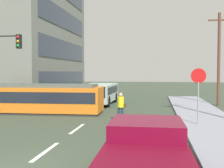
% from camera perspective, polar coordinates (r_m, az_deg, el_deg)
% --- Properties ---
extents(ground_plane, '(120.00, 120.00, 0.00)m').
position_cam_1_polar(ground_plane, '(17.88, -3.58, -6.61)').
color(ground_plane, '#3B4636').
extents(sidewalk_curb_right, '(3.20, 36.00, 0.14)m').
position_cam_1_polar(sidewalk_curb_right, '(13.83, 21.38, -9.21)').
color(sidewalk_curb_right, gray).
rests_on(sidewalk_curb_right, ground).
extents(lane_stripe_1, '(0.16, 2.40, 0.01)m').
position_cam_1_polar(lane_stripe_1, '(10.40, -13.53, -13.40)').
color(lane_stripe_1, silver).
rests_on(lane_stripe_1, ground).
extents(lane_stripe_2, '(0.16, 2.40, 0.01)m').
position_cam_1_polar(lane_stripe_2, '(14.07, -7.19, -9.13)').
color(lane_stripe_2, silver).
rests_on(lane_stripe_2, ground).
extents(lane_stripe_3, '(0.16, 2.40, 0.01)m').
position_cam_1_polar(lane_stripe_3, '(24.43, -0.13, -4.12)').
color(lane_stripe_3, silver).
rests_on(lane_stripe_3, ground).
extents(lane_stripe_4, '(0.16, 2.40, 0.01)m').
position_cam_1_polar(lane_stripe_4, '(30.33, 1.68, -2.81)').
color(lane_stripe_4, silver).
rests_on(lane_stripe_4, ground).
extents(corner_building, '(14.97, 15.92, 12.80)m').
position_cam_1_polar(corner_building, '(33.08, -22.13, 8.54)').
color(corner_building, slate).
rests_on(corner_building, ground).
extents(streetcar_tram, '(7.93, 2.82, 2.00)m').
position_cam_1_polar(streetcar_tram, '(19.56, -13.70, -2.84)').
color(streetcar_tram, orange).
rests_on(streetcar_tram, ground).
extents(city_bus, '(2.62, 5.63, 1.75)m').
position_cam_1_polar(city_bus, '(24.13, -2.74, -1.81)').
color(city_bus, '#A6BDB1').
rests_on(city_bus, ground).
extents(pedestrian_crossing, '(0.46, 0.36, 1.67)m').
position_cam_1_polar(pedestrian_crossing, '(15.54, 1.84, -4.48)').
color(pedestrian_crossing, '#203745').
rests_on(pedestrian_crossing, ground).
extents(pickup_truck_parked, '(2.33, 5.03, 1.55)m').
position_cam_1_polar(pickup_truck_parked, '(7.20, 7.06, -14.02)').
color(pickup_truck_parked, maroon).
rests_on(pickup_truck_parked, ground).
extents(stop_sign, '(0.76, 0.07, 2.88)m').
position_cam_1_polar(stop_sign, '(14.78, 17.39, -0.10)').
color(stop_sign, gray).
rests_on(stop_sign, sidewalk_curb_right).
extents(traffic_light_mast, '(2.37, 0.33, 5.20)m').
position_cam_1_polar(traffic_light_mast, '(18.09, -22.18, 4.75)').
color(traffic_light_mast, '#333333').
rests_on(traffic_light_mast, ground).
extents(utility_pole_mid, '(1.80, 0.24, 7.71)m').
position_cam_1_polar(utility_pole_mid, '(24.65, 21.19, 5.14)').
color(utility_pole_mid, brown).
rests_on(utility_pole_mid, ground).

